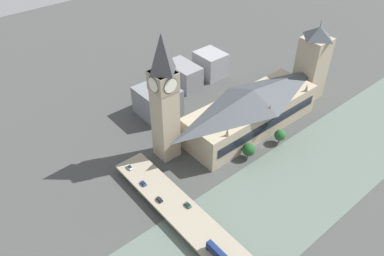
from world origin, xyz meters
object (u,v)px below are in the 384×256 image
parliament_hall (251,109)px  car_northbound_mid (130,167)px  victoria_tower (312,63)px  road_bridge (214,244)px  clock_tower (164,97)px  car_northbound_lead (143,183)px  car_northbound_tail (159,200)px  car_southbound_mid (188,205)px  double_decker_bus_mid (218,253)px

parliament_hall → car_northbound_mid: size_ratio=20.92×
victoria_tower → road_bridge: 143.39m
parliament_hall → road_bridge: parliament_hall is taller
clock_tower → car_northbound_lead: (-14.94, 26.09, -33.56)m
road_bridge → car_northbound_lead: car_northbound_lead is taller
car_northbound_tail → car_southbound_mid: (-11.37, -8.35, -0.07)m
car_southbound_mid → clock_tower: bearing=-23.8°
car_southbound_mid → car_northbound_mid: bearing=10.7°
double_decker_bus_mid → car_northbound_mid: 68.62m
parliament_hall → car_southbound_mid: 77.17m
car_northbound_lead → car_southbound_mid: (-25.24, -8.38, -0.03)m
clock_tower → car_southbound_mid: clock_tower is taller
car_northbound_lead → car_southbound_mid: 26.59m
car_northbound_lead → car_northbound_mid: size_ratio=0.90×
car_northbound_tail → victoria_tower: bearing=-83.5°
road_bridge → car_northbound_tail: car_northbound_tail is taller
clock_tower → car_northbound_lead: bearing=119.8°
victoria_tower → car_northbound_mid: 137.98m
victoria_tower → double_decker_bus_mid: victoria_tower is taller
victoria_tower → car_northbound_lead: (-1.69, 136.86, -19.94)m
parliament_hall → car_northbound_mid: bearing=80.9°
clock_tower → double_decker_bus_mid: 80.16m
victoria_tower → double_decker_bus_mid: size_ratio=4.54×
victoria_tower → double_decker_bus_mid: 148.40m
parliament_hall → car_southbound_mid: parliament_hall is taller
car_northbound_mid → car_northbound_tail: bearing=178.2°
clock_tower → car_southbound_mid: 55.28m
victoria_tower → car_southbound_mid: (-26.93, 128.49, -19.97)m
parliament_hall → clock_tower: (13.30, 54.14, 25.21)m
parliament_hall → car_southbound_mid: size_ratio=22.58×
parliament_hall → road_bridge: 91.50m
car_northbound_lead → car_northbound_tail: car_northbound_tail is taller
car_southbound_mid → car_northbound_lead: bearing=18.4°
parliament_hall → double_decker_bus_mid: size_ratio=7.43×
victoria_tower → double_decker_bus_mid: (-55.93, 136.29, -17.85)m
road_bridge → car_northbound_lead: size_ratio=36.12×
double_decker_bus_mid → car_northbound_lead: (54.23, 0.58, -2.10)m
car_northbound_lead → car_northbound_mid: (14.35, -0.92, 0.04)m
double_decker_bus_mid → car_northbound_mid: (68.59, -0.35, -2.06)m
car_northbound_lead → car_southbound_mid: size_ratio=0.97×
victoria_tower → road_bridge: victoria_tower is taller
parliament_hall → victoria_tower: victoria_tower is taller
clock_tower → victoria_tower: bearing=-96.8°
victoria_tower → car_northbound_tail: victoria_tower is taller
parliament_hall → car_northbound_tail: bearing=100.9°
clock_tower → car_northbound_mid: clock_tower is taller
parliament_hall → car_northbound_lead: 80.68m
road_bridge → car_southbound_mid: size_ratio=35.12×
parliament_hall → victoria_tower: bearing=-89.9°
parliament_hall → clock_tower: 61.19m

